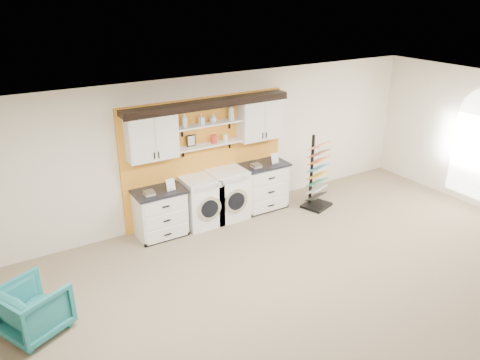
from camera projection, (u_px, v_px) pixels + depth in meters
floor at (341, 325)px, 6.41m from camera, size 10.00×10.00×0.00m
ceiling at (362, 128)px, 5.33m from camera, size 10.00×10.00×0.00m
wall_back at (205, 148)px, 9.02m from camera, size 10.00×0.00×10.00m
accent_panel at (206, 158)px, 9.07m from camera, size 3.40×0.07×2.40m
upper_cabinet_left at (151, 136)px, 8.13m from camera, size 0.90×0.35×0.84m
upper_cabinet_right at (260, 118)px, 9.22m from camera, size 0.90×0.35×0.84m
shelf_lower at (209, 145)px, 8.82m from camera, size 1.32×0.28×0.03m
shelf_upper at (209, 124)px, 8.66m from camera, size 1.32×0.28×0.03m
crown_molding at (208, 103)px, 8.52m from camera, size 3.30×0.41×0.13m
window_arched at (479, 142)px, 9.42m from camera, size 0.06×1.10×2.25m
picture_frame at (191, 141)px, 8.64m from camera, size 0.18×0.02×0.22m
canister_red at (214, 139)px, 8.83m from camera, size 0.11×0.11×0.16m
canister_cream at (225, 137)px, 8.95m from camera, size 0.10×0.10×0.14m
base_cabinet_left at (160, 213)px, 8.56m from camera, size 0.92×0.66×0.91m
base_cabinet_right at (263, 186)px, 9.63m from camera, size 1.00×0.66×0.98m
washer at (201, 201)px, 8.95m from camera, size 0.69×0.71×0.97m
dryer at (227, 194)px, 9.22m from camera, size 0.71×0.71×0.99m
sample_rack at (317, 184)px, 9.67m from camera, size 0.68×0.63×1.54m
armchair at (33, 309)px, 6.17m from camera, size 1.04×1.03×0.72m
soap_bottle_a at (185, 120)px, 8.37m from camera, size 0.13×0.13×0.26m
soap_bottle_b at (201, 119)px, 8.55m from camera, size 0.11×0.11×0.20m
soap_bottle_c at (213, 118)px, 8.67m from camera, size 0.19×0.19×0.17m
soap_bottle_d at (231, 112)px, 8.83m from camera, size 0.15×0.15×0.32m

